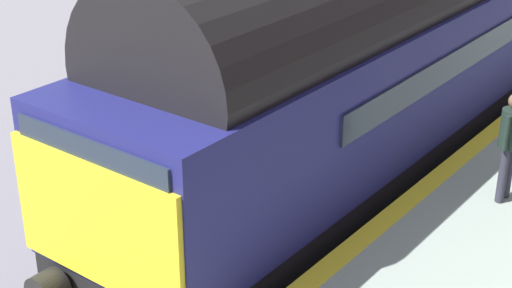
{
  "coord_description": "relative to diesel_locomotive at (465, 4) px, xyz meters",
  "views": [
    {
      "loc": [
        6.1,
        -9.58,
        6.57
      ],
      "look_at": [
        0.2,
        -1.91,
        2.08
      ],
      "focal_mm": 55.13,
      "sensor_mm": 36.0,
      "label": 1
    }
  ],
  "objects": [
    {
      "name": "ground_plane",
      "position": [
        -0.0,
        -5.26,
        -2.49
      ],
      "size": [
        140.0,
        140.0,
        0.0
      ],
      "primitive_type": "plane",
      "color": "slate",
      "rests_on": "ground"
    },
    {
      "name": "track_main",
      "position": [
        -0.0,
        -5.26,
        -2.44
      ],
      "size": [
        2.5,
        60.0,
        0.15
      ],
      "color": "slate",
      "rests_on": "ground"
    },
    {
      "name": "diesel_locomotive",
      "position": [
        0.0,
        0.0,
        0.0
      ],
      "size": [
        2.74,
        20.19,
        4.68
      ],
      "color": "black",
      "rests_on": "ground"
    },
    {
      "name": "waiting_passenger",
      "position": [
        2.81,
        -4.65,
        -0.5
      ],
      "size": [
        0.35,
        0.51,
        1.64
      ],
      "rotation": [
        0.0,
        0.0,
        1.55
      ],
      "color": "#2E2E3B",
      "rests_on": "station_platform"
    }
  ]
}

